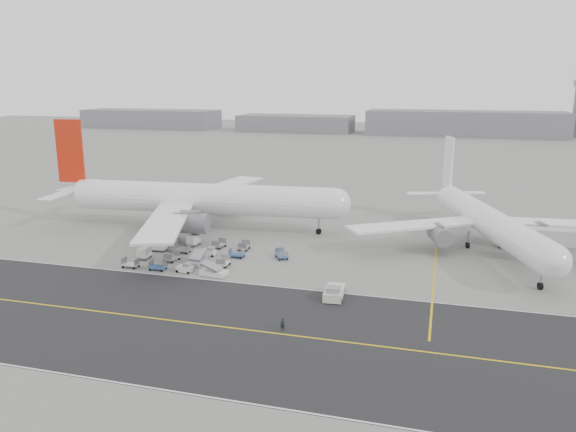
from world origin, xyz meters
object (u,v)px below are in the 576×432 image
(pushback_tug, at_px, (334,292))
(ground_crew_a, at_px, (283,324))
(airliner_a, at_px, (196,198))
(jet_bridge, at_px, (562,239))
(airliner_b, at_px, (487,221))

(pushback_tug, height_order, ground_crew_a, pushback_tug)
(airliner_a, xyz_separation_m, ground_crew_a, (31.88, -43.84, -5.76))
(pushback_tug, height_order, jet_bridge, jet_bridge)
(airliner_a, height_order, ground_crew_a, airliner_a)
(pushback_tug, relative_size, ground_crew_a, 4.46)
(pushback_tug, bearing_deg, ground_crew_a, -111.94)
(airliner_a, height_order, pushback_tug, airliner_a)
(airliner_b, bearing_deg, airliner_a, 162.49)
(airliner_a, height_order, jet_bridge, airliner_a)
(jet_bridge, relative_size, ground_crew_a, 10.33)
(pushback_tug, bearing_deg, jet_bridge, 33.32)
(airliner_b, height_order, ground_crew_a, airliner_b)
(airliner_a, distance_m, ground_crew_a, 54.51)
(airliner_a, relative_size, airliner_b, 1.26)
(ground_crew_a, bearing_deg, pushback_tug, 59.71)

